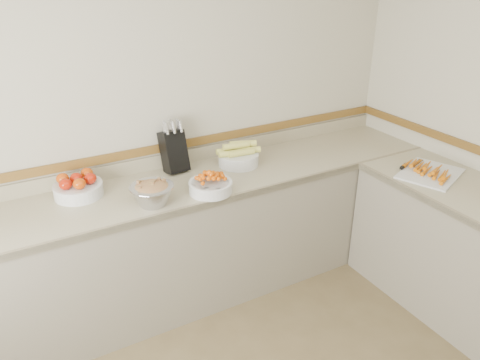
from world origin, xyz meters
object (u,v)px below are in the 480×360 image
knife_block (174,150)px  cherry_tomato_bowl (211,185)px  tomato_bowl (78,187)px  cutting_board (429,171)px  rhubarb_bowl (152,193)px  corn_bowl (238,156)px

knife_block → cherry_tomato_bowl: bearing=-80.5°
tomato_bowl → cutting_board: 2.36m
knife_block → rhubarb_bowl: bearing=-127.1°
cutting_board → tomato_bowl: bearing=158.8°
corn_bowl → cutting_board: corn_bowl is taller
corn_bowl → rhubarb_bowl: size_ratio=1.20×
knife_block → cherry_tomato_bowl: size_ratio=1.35×
rhubarb_bowl → corn_bowl: bearing=20.2°
cutting_board → cherry_tomato_bowl: bearing=161.2°
rhubarb_bowl → cutting_board: (1.83, -0.52, -0.06)m
knife_block → corn_bowl: bearing=-16.6°
cherry_tomato_bowl → corn_bowl: 0.48m
knife_block → cutting_board: 1.79m
knife_block → rhubarb_bowl: 0.52m
corn_bowl → cherry_tomato_bowl: bearing=-141.2°
corn_bowl → rhubarb_bowl: 0.80m
tomato_bowl → cutting_board: bearing=-21.2°
corn_bowl → rhubarb_bowl: corn_bowl is taller
cherry_tomato_bowl → cutting_board: bearing=-18.8°
knife_block → cherry_tomato_bowl: (0.07, -0.43, -0.10)m
knife_block → cutting_board: (1.52, -0.92, -0.13)m
knife_block → tomato_bowl: 0.69m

